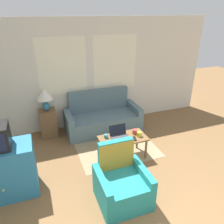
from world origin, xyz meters
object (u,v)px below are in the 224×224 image
(tv_remote, at_px, (135,139))
(coffee_table, at_px, (123,140))
(armchair, at_px, (121,185))
(laptop, at_px, (119,135))
(couch, at_px, (102,119))
(cup_white, at_px, (135,132))
(cup_yellow, at_px, (139,134))
(cup_navy, at_px, (106,136))
(table_lamp, at_px, (45,96))

(tv_remote, bearing_deg, coffee_table, 146.47)
(armchair, distance_m, laptop, 1.12)
(couch, relative_size, cup_white, 18.02)
(cup_yellow, bearing_deg, cup_navy, 165.28)
(couch, relative_size, tv_remote, 11.52)
(couch, relative_size, table_lamp, 3.44)
(table_lamp, xyz_separation_m, cup_yellow, (1.61, -1.45, -0.49))
(coffee_table, bearing_deg, couch, 90.74)
(cup_navy, xyz_separation_m, tv_remote, (0.51, -0.24, -0.03))
(couch, xyz_separation_m, laptop, (-0.05, -1.22, 0.24))
(armchair, relative_size, cup_yellow, 9.32)
(table_lamp, xyz_separation_m, cup_navy, (0.98, -1.29, -0.50))
(coffee_table, distance_m, tv_remote, 0.24)
(coffee_table, distance_m, cup_yellow, 0.34)
(table_lamp, bearing_deg, laptop, -47.55)
(armchair, relative_size, tv_remote, 5.89)
(couch, distance_m, cup_white, 1.27)
(table_lamp, xyz_separation_m, cup_white, (1.57, -1.34, -0.49))
(cup_white, bearing_deg, cup_navy, 174.79)
(table_lamp, bearing_deg, armchair, -70.24)
(couch, distance_m, cup_yellow, 1.39)
(armchair, relative_size, laptop, 2.70)
(laptop, distance_m, cup_yellow, 0.40)
(cup_navy, bearing_deg, table_lamp, 127.19)
(coffee_table, relative_size, cup_white, 9.30)
(table_lamp, relative_size, tv_remote, 3.35)
(table_lamp, bearing_deg, cup_yellow, -42.08)
(cup_yellow, relative_size, cup_white, 0.99)
(armchair, bearing_deg, tv_remote, 53.42)
(cup_navy, distance_m, cup_yellow, 0.66)
(table_lamp, bearing_deg, cup_navy, -52.81)
(cup_white, bearing_deg, coffee_table, -168.93)
(cup_white, height_order, tv_remote, cup_white)
(cup_navy, bearing_deg, cup_yellow, -14.72)
(armchair, bearing_deg, cup_white, 55.15)
(armchair, xyz_separation_m, tv_remote, (0.63, 0.85, 0.19))
(couch, relative_size, cup_navy, 23.63)
(tv_remote, bearing_deg, laptop, 144.88)
(laptop, xyz_separation_m, cup_white, (0.34, 0.00, -0.00))
(table_lamp, height_order, cup_navy, table_lamp)
(armchair, relative_size, table_lamp, 1.76)
(couch, relative_size, laptop, 5.28)
(coffee_table, relative_size, tv_remote, 5.94)
(cup_yellow, xyz_separation_m, tv_remote, (-0.13, -0.07, -0.04))
(cup_white, bearing_deg, tv_remote, -115.64)
(table_lamp, bearing_deg, couch, -5.58)
(table_lamp, relative_size, laptop, 1.54)
(cup_yellow, bearing_deg, cup_white, 109.46)
(cup_yellow, height_order, tv_remote, cup_yellow)
(armchair, height_order, cup_white, armchair)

